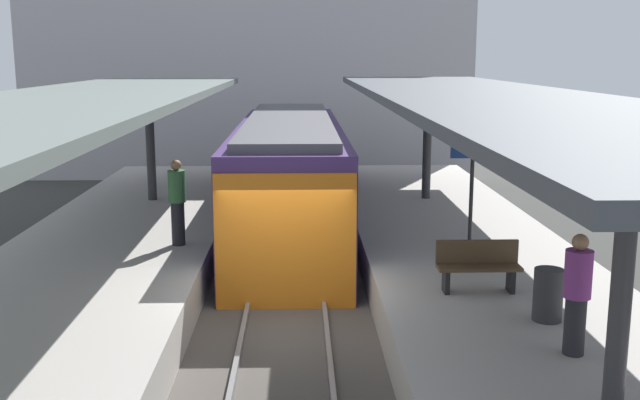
{
  "coord_description": "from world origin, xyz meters",
  "views": [
    {
      "loc": [
        0.26,
        -12.63,
        4.93
      ],
      "look_at": [
        0.77,
        5.19,
        1.45
      ],
      "focal_mm": 41.77,
      "sensor_mm": 36.0,
      "label": 1
    }
  ],
  "objects": [
    {
      "name": "platform_left",
      "position": [
        -3.8,
        0.0,
        0.5
      ],
      "size": [
        4.4,
        28.0,
        1.0
      ],
      "primitive_type": "cube",
      "color": "#ADA8A0",
      "rests_on": "ground_plane"
    },
    {
      "name": "passenger_mid_platform",
      "position": [
        3.92,
        -3.36,
        1.86
      ],
      "size": [
        0.36,
        0.36,
        1.65
      ],
      "color": "#232328",
      "rests_on": "platform_right"
    },
    {
      "name": "platform_right",
      "position": [
        3.8,
        0.0,
        0.5
      ],
      "size": [
        4.4,
        28.0,
        1.0
      ],
      "primitive_type": "cube",
      "color": "#ADA8A0",
      "rests_on": "ground_plane"
    },
    {
      "name": "rail_far_side",
      "position": [
        0.72,
        0.0,
        0.27
      ],
      "size": [
        0.08,
        28.0,
        0.14
      ],
      "primitive_type": "cube",
      "color": "slate",
      "rests_on": "track_ballast"
    },
    {
      "name": "track_ballast",
      "position": [
        0.0,
        0.0,
        0.1
      ],
      "size": [
        3.2,
        28.0,
        0.2
      ],
      "primitive_type": "cube",
      "color": "#4C4742",
      "rests_on": "ground_plane"
    },
    {
      "name": "station_building_backdrop",
      "position": [
        -1.76,
        20.0,
        5.5
      ],
      "size": [
        18.0,
        6.0,
        11.0
      ],
      "primitive_type": "cube",
      "color": "#B7B2B7",
      "rests_on": "ground_plane"
    },
    {
      "name": "commuter_train",
      "position": [
        0.0,
        6.99,
        1.73
      ],
      "size": [
        2.78,
        12.37,
        3.1
      ],
      "color": "#472D6B",
      "rests_on": "track_ballast"
    },
    {
      "name": "litter_bin",
      "position": [
        3.98,
        -2.07,
        1.4
      ],
      "size": [
        0.44,
        0.44,
        0.8
      ],
      "primitive_type": "cylinder",
      "color": "#2D2D30",
      "rests_on": "platform_right"
    },
    {
      "name": "canopy_left",
      "position": [
        -3.8,
        1.4,
        4.08
      ],
      "size": [
        4.18,
        21.0,
        3.2
      ],
      "color": "#333335",
      "rests_on": "platform_left"
    },
    {
      "name": "platform_bench",
      "position": [
        3.27,
        -0.62,
        1.46
      ],
      "size": [
        1.4,
        0.41,
        0.86
      ],
      "color": "black",
      "rests_on": "platform_right"
    },
    {
      "name": "canopy_right",
      "position": [
        3.8,
        1.4,
        4.11
      ],
      "size": [
        4.18,
        21.0,
        3.23
      ],
      "color": "#333335",
      "rests_on": "platform_right"
    },
    {
      "name": "passenger_near_bench",
      "position": [
        -2.28,
        2.65,
        1.94
      ],
      "size": [
        0.36,
        0.36,
        1.81
      ],
      "color": "#232328",
      "rests_on": "platform_left"
    },
    {
      "name": "platform_sign",
      "position": [
        3.76,
        2.14,
        2.62
      ],
      "size": [
        0.9,
        0.08,
        2.21
      ],
      "color": "#262628",
      "rests_on": "platform_right"
    },
    {
      "name": "ground_plane",
      "position": [
        0.0,
        0.0,
        0.0
      ],
      "size": [
        80.0,
        80.0,
        0.0
      ],
      "primitive_type": "plane",
      "color": "#383835"
    },
    {
      "name": "rail_near_side",
      "position": [
        -0.72,
        0.0,
        0.27
      ],
      "size": [
        0.08,
        28.0,
        0.14
      ],
      "primitive_type": "cube",
      "color": "slate",
      "rests_on": "track_ballast"
    }
  ]
}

